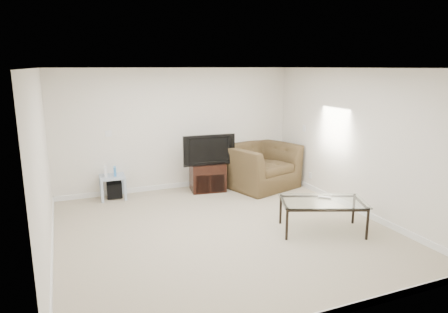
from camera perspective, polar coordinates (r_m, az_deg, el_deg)
name	(u,v)px	position (r m, az deg, el deg)	size (l,w,h in m)	color
floor	(224,230)	(6.39, -0.06, -10.49)	(5.00, 5.00, 0.00)	tan
ceiling	(224,68)	(5.88, -0.06, 12.52)	(5.00, 5.00, 0.00)	white
wall_back	(178,129)	(8.34, -6.60, 3.88)	(5.00, 0.02, 2.50)	silver
wall_left	(42,169)	(5.59, -24.51, -1.58)	(0.02, 5.00, 2.50)	silver
wall_right	(356,141)	(7.32, 18.38, 2.07)	(0.02, 5.00, 2.50)	silver
plate_back	(108,134)	(8.07, -16.19, 3.16)	(0.12, 0.02, 0.12)	white
plate_right_switch	(304,128)	(8.57, 11.38, 3.95)	(0.02, 0.09, 0.13)	white
plate_right_outlet	(310,176)	(8.52, 12.22, -2.68)	(0.02, 0.08, 0.12)	white
tv_stand	(208,177)	(8.27, -2.35, -2.94)	(0.69, 0.48, 0.58)	black
dvd_player	(208,168)	(8.18, -2.30, -1.72)	(0.37, 0.26, 0.05)	black
television	(208,149)	(8.10, -2.34, 1.08)	(1.00, 0.20, 0.62)	black
side_table	(113,187)	(8.09, -15.60, -4.22)	(0.47, 0.47, 0.45)	silver
subwoofer	(114,190)	(8.13, -15.39, -4.61)	(0.29, 0.29, 0.29)	black
game_console	(106,171)	(7.98, -16.54, -2.05)	(0.05, 0.15, 0.21)	white
game_case	(115,171)	(8.00, -15.32, -2.05)	(0.05, 0.13, 0.18)	#337FCC
recliner	(260,159)	(8.48, 5.19, -0.35)	(1.40, 0.91, 1.22)	brown
coffee_table	(322,216)	(6.46, 13.81, -8.25)	(1.28, 0.73, 0.50)	black
remote	(324,197)	(6.49, 14.15, -5.67)	(0.20, 0.06, 0.02)	#B2B2B7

